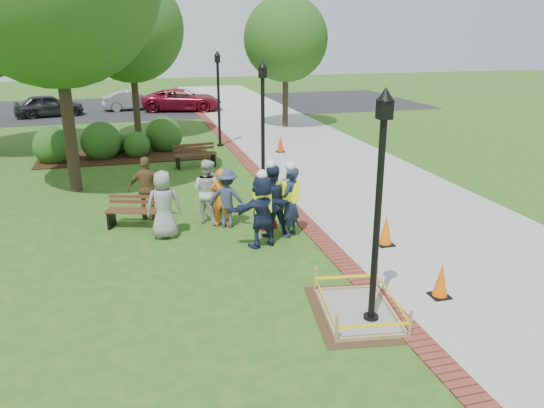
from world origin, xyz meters
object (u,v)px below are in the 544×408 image
object	(u,v)px
cone_front	(441,281)
hivis_worker_b	(290,200)
hivis_worker_c	(271,199)
lamp_near	(379,193)
hivis_worker_a	(262,209)
wet_concrete_pad	(359,302)
bench_near	(136,218)

from	to	relation	value
cone_front	hivis_worker_b	size ratio (longest dim) A/B	0.37
cone_front	hivis_worker_c	distance (m)	4.86
cone_front	hivis_worker_b	bearing A→B (deg)	115.58
cone_front	lamp_near	distance (m)	2.77
lamp_near	hivis_worker_a	xyz separation A→B (m)	(-1.06, 3.98, -1.51)
wet_concrete_pad	hivis_worker_a	world-z (taller)	hivis_worker_a
hivis_worker_a	hivis_worker_b	bearing A→B (deg)	28.76
bench_near	hivis_worker_c	world-z (taller)	hivis_worker_c
hivis_worker_a	cone_front	bearing A→B (deg)	-51.89
wet_concrete_pad	hivis_worker_b	bearing A→B (deg)	91.14
hivis_worker_b	hivis_worker_c	bearing A→B (deg)	159.18
hivis_worker_a	lamp_near	bearing A→B (deg)	-75.08
hivis_worker_a	hivis_worker_c	bearing A→B (deg)	58.07
wet_concrete_pad	hivis_worker_b	world-z (taller)	hivis_worker_b
hivis_worker_a	wet_concrete_pad	bearing A→B (deg)	-75.68
cone_front	hivis_worker_a	size ratio (longest dim) A/B	0.38
bench_near	hivis_worker_a	world-z (taller)	hivis_worker_a
lamp_near	hivis_worker_b	world-z (taller)	lamp_near
wet_concrete_pad	hivis_worker_a	bearing A→B (deg)	104.32
bench_near	cone_front	distance (m)	8.11
lamp_near	hivis_worker_a	distance (m)	4.39
hivis_worker_a	hivis_worker_b	size ratio (longest dim) A/B	0.99
wet_concrete_pad	hivis_worker_c	world-z (taller)	hivis_worker_c
hivis_worker_b	hivis_worker_a	bearing A→B (deg)	-151.24
bench_near	lamp_near	world-z (taller)	lamp_near
bench_near	cone_front	world-z (taller)	bench_near
hivis_worker_c	bench_near	bearing A→B (deg)	155.83
cone_front	hivis_worker_a	distance (m)	4.54
lamp_near	bench_near	bearing A→B (deg)	123.33
lamp_near	hivis_worker_b	size ratio (longest dim) A/B	2.14
hivis_worker_c	wet_concrete_pad	bearing A→B (deg)	-82.90
hivis_worker_a	hivis_worker_c	size ratio (longest dim) A/B	0.97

